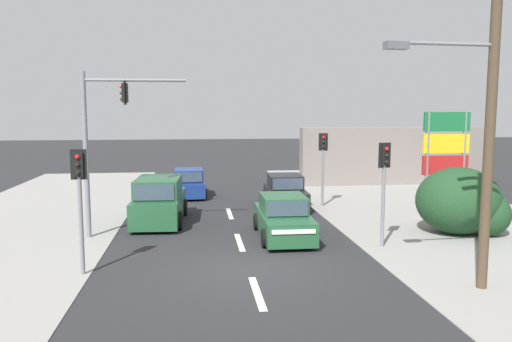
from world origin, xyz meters
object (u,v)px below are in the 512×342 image
(pedestal_signal_right_kerb, at_px, (384,177))
(hatchback_oncoming_near, at_px, (189,184))
(shopping_plaza_sign, at_px, (446,148))
(suv_receding_far, at_px, (159,202))
(pedestal_signal_left_kerb, at_px, (80,190))
(traffic_signal_mast, at_px, (101,133))
(sedan_crossing_left, at_px, (283,218))
(sedan_oncoming_mid, at_px, (285,192))
(utility_pole_foreground_right, at_px, (486,108))
(pedestal_signal_far_median, at_px, (323,157))

(pedestal_signal_right_kerb, bearing_deg, hatchback_oncoming_near, 120.89)
(shopping_plaza_sign, xyz_separation_m, suv_receding_far, (-12.42, 0.05, -2.10))
(pedestal_signal_left_kerb, xyz_separation_m, shopping_plaza_sign, (14.11, 6.48, 0.57))
(traffic_signal_mast, height_order, pedestal_signal_left_kerb, traffic_signal_mast)
(pedestal_signal_right_kerb, distance_m, hatchback_oncoming_near, 13.04)
(sedan_crossing_left, bearing_deg, suv_receding_far, 147.04)
(pedestal_signal_left_kerb, distance_m, sedan_oncoming_mid, 12.08)
(utility_pole_foreground_right, xyz_separation_m, suv_receding_far, (-8.71, 8.93, -3.78))
(sedan_oncoming_mid, xyz_separation_m, suv_receding_far, (-5.80, -2.79, 0.18))
(traffic_signal_mast, distance_m, pedestal_signal_left_kerb, 4.55)
(traffic_signal_mast, relative_size, shopping_plaza_sign, 1.30)
(pedestal_signal_far_median, bearing_deg, suv_receding_far, -160.46)
(hatchback_oncoming_near, bearing_deg, traffic_signal_mast, -109.34)
(pedestal_signal_far_median, relative_size, sedan_crossing_left, 0.83)
(sedan_crossing_left, distance_m, sedan_oncoming_mid, 5.93)
(traffic_signal_mast, relative_size, sedan_oncoming_mid, 1.39)
(sedan_oncoming_mid, distance_m, hatchback_oncoming_near, 5.85)
(shopping_plaza_sign, relative_size, suv_receding_far, 0.99)
(pedestal_signal_left_kerb, height_order, sedan_crossing_left, pedestal_signal_left_kerb)
(pedestal_signal_left_kerb, relative_size, pedestal_signal_far_median, 1.00)
(traffic_signal_mast, bearing_deg, sedan_oncoming_mid, 33.16)
(utility_pole_foreground_right, bearing_deg, traffic_signal_mast, 147.54)
(pedestal_signal_right_kerb, xyz_separation_m, sedan_oncoming_mid, (-1.97, 7.55, -1.71))
(traffic_signal_mast, distance_m, shopping_plaza_sign, 14.46)
(pedestal_signal_right_kerb, distance_m, pedestal_signal_left_kerb, 9.63)
(pedestal_signal_left_kerb, relative_size, sedan_crossing_left, 0.83)
(sedan_oncoming_mid, bearing_deg, pedestal_signal_far_median, -2.60)
(utility_pole_foreground_right, bearing_deg, hatchback_oncoming_near, 116.39)
(suv_receding_far, height_order, hatchback_oncoming_near, suv_receding_far)
(sedan_oncoming_mid, bearing_deg, traffic_signal_mast, -146.84)
(pedestal_signal_right_kerb, relative_size, pedestal_signal_far_median, 1.00)
(shopping_plaza_sign, height_order, sedan_oncoming_mid, shopping_plaza_sign)
(pedestal_signal_far_median, bearing_deg, pedestal_signal_left_kerb, -135.26)
(sedan_oncoming_mid, bearing_deg, pedestal_signal_left_kerb, -128.78)
(suv_receding_far, bearing_deg, hatchback_oncoming_near, 79.77)
(pedestal_signal_left_kerb, bearing_deg, traffic_signal_mast, 92.18)
(pedestal_signal_far_median, relative_size, suv_receding_far, 0.77)
(pedestal_signal_left_kerb, bearing_deg, shopping_plaza_sign, 24.66)
(utility_pole_foreground_right, height_order, pedestal_signal_right_kerb, utility_pole_foreground_right)
(pedestal_signal_left_kerb, bearing_deg, pedestal_signal_far_median, 44.74)
(hatchback_oncoming_near, bearing_deg, pedestal_signal_left_kerb, -102.42)
(shopping_plaza_sign, bearing_deg, pedestal_signal_far_median, 149.96)
(pedestal_signal_right_kerb, xyz_separation_m, sedan_crossing_left, (-3.11, 1.73, -1.71))
(traffic_signal_mast, relative_size, pedestal_signal_right_kerb, 1.69)
(utility_pole_foreground_right, distance_m, hatchback_oncoming_near, 17.49)
(sedan_crossing_left, distance_m, hatchback_oncoming_near, 10.00)
(utility_pole_foreground_right, height_order, suv_receding_far, utility_pole_foreground_right)
(pedestal_signal_right_kerb, bearing_deg, pedestal_signal_left_kerb, -169.40)
(pedestal_signal_far_median, relative_size, hatchback_oncoming_near, 0.96)
(traffic_signal_mast, relative_size, suv_receding_far, 1.30)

